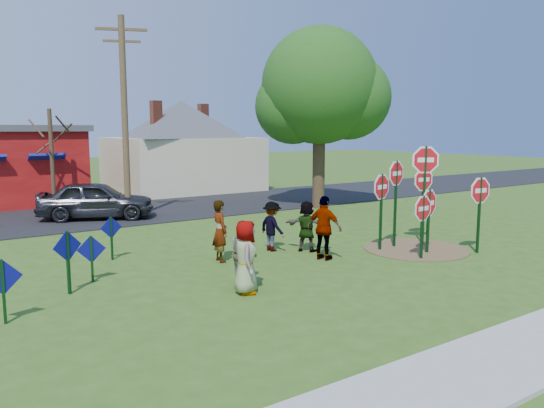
{
  "coord_description": "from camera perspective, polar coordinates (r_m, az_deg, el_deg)",
  "views": [
    {
      "loc": [
        -8.31,
        -11.73,
        3.71
      ],
      "look_at": [
        0.65,
        1.3,
        1.47
      ],
      "focal_mm": 35.0,
      "sensor_mm": 36.0,
      "label": 1
    }
  ],
  "objects": [
    {
      "name": "suv",
      "position": [
        22.99,
        -18.39,
        0.43
      ],
      "size": [
        4.94,
        3.58,
        1.56
      ],
      "primitive_type": "imported",
      "rotation": [
        0.0,
        0.0,
        1.14
      ],
      "color": "#333438",
      "rests_on": "road"
    },
    {
      "name": "road",
      "position": [
        24.94,
        -14.69,
        -0.71
      ],
      "size": [
        120.0,
        7.5,
        0.04
      ],
      "primitive_type": "cube",
      "color": "black",
      "rests_on": "ground"
    },
    {
      "name": "stop_sign_f",
      "position": [
        16.97,
        21.47,
        0.79
      ],
      "size": [
        1.09,
        0.13,
        2.44
      ],
      "rotation": [
        0.0,
        0.0,
        -0.11
      ],
      "color": "#0F3714",
      "rests_on": "ground"
    },
    {
      "name": "person_c",
      "position": [
        12.74,
        -3.05,
        -5.25
      ],
      "size": [
        0.73,
        0.86,
        1.56
      ],
      "primitive_type": "imported",
      "rotation": [
        0.0,
        0.0,
        1.37
      ],
      "color": "brown",
      "rests_on": "ground"
    },
    {
      "name": "person_a",
      "position": [
        12.04,
        -2.85,
        -5.73
      ],
      "size": [
        0.85,
        0.97,
        1.68
      ],
      "primitive_type": "imported",
      "rotation": [
        0.0,
        0.0,
        1.1
      ],
      "color": "#47598C",
      "rests_on": "ground"
    },
    {
      "name": "person_d",
      "position": [
        16.21,
        0.01,
        -2.42
      ],
      "size": [
        0.66,
        1.03,
        1.52
      ],
      "primitive_type": "imported",
      "rotation": [
        0.0,
        0.0,
        1.67
      ],
      "color": "#333237",
      "rests_on": "ground"
    },
    {
      "name": "stop_sign_d",
      "position": [
        18.77,
        15.96,
        1.97
      ],
      "size": [
        1.09,
        0.15,
        2.56
      ],
      "rotation": [
        0.0,
        0.0,
        -0.12
      ],
      "color": "#0F3714",
      "rests_on": "ground"
    },
    {
      "name": "person_f",
      "position": [
        16.17,
        3.77,
        -2.39
      ],
      "size": [
        1.2,
        1.45,
        1.56
      ],
      "primitive_type": "imported",
      "rotation": [
        0.0,
        0.0,
        2.18
      ],
      "color": "#214E27",
      "rests_on": "ground"
    },
    {
      "name": "ground",
      "position": [
        14.85,
        0.76,
        -6.41
      ],
      "size": [
        120.0,
        120.0,
        0.0
      ],
      "primitive_type": "plane",
      "color": "#315418",
      "rests_on": "ground"
    },
    {
      "name": "dirt_patch",
      "position": [
        17.11,
        15.19,
        -4.69
      ],
      "size": [
        3.2,
        3.2,
        0.03
      ],
      "primitive_type": "cylinder",
      "color": "brown",
      "rests_on": "ground"
    },
    {
      "name": "blue_diamond_b",
      "position": [
        12.81,
        -21.12,
        -5.11
      ],
      "size": [
        0.68,
        0.28,
        1.47
      ],
      "rotation": [
        0.0,
        0.0,
        0.37
      ],
      "color": "#0F3714",
      "rests_on": "ground"
    },
    {
      "name": "stop_sign_g",
      "position": [
        16.45,
        11.69,
        1.02
      ],
      "size": [
        1.06,
        0.22,
        2.51
      ],
      "rotation": [
        0.0,
        0.0,
        0.19
      ],
      "color": "#0F3714",
      "rests_on": "ground"
    },
    {
      "name": "leafy_tree",
      "position": [
        25.17,
        5.39,
        11.87
      ],
      "size": [
        5.9,
        5.38,
        8.38
      ],
      "color": "#382819",
      "rests_on": "ground"
    },
    {
      "name": "person_e",
      "position": [
        15.14,
        5.66,
        -2.59
      ],
      "size": [
        0.8,
        1.17,
        1.84
      ],
      "primitive_type": "imported",
      "rotation": [
        0.0,
        0.0,
        1.93
      ],
      "color": "#492C50",
      "rests_on": "ground"
    },
    {
      "name": "bare_tree_east",
      "position": [
        25.48,
        -22.66,
        5.79
      ],
      "size": [
        1.8,
        1.8,
        4.6
      ],
      "color": "#382819",
      "rests_on": "ground"
    },
    {
      "name": "stop_sign_a",
      "position": [
        15.65,
        15.91,
        -0.97
      ],
      "size": [
        1.02,
        0.09,
        1.98
      ],
      "rotation": [
        0.0,
        0.0,
        0.07
      ],
      "color": "#0F3714",
      "rests_on": "ground"
    },
    {
      "name": "utility_pole",
      "position": [
        22.32,
        -15.57,
        9.23
      ],
      "size": [
        1.87,
        0.89,
        8.13
      ],
      "rotation": [
        0.0,
        0.0,
        -0.41
      ],
      "color": "#4C3823",
      "rests_on": "ground"
    },
    {
      "name": "blue_diamond_d",
      "position": [
        15.76,
        -16.89,
        -3.01
      ],
      "size": [
        0.64,
        0.09,
        1.26
      ],
      "rotation": [
        0.0,
        0.0,
        0.11
      ],
      "color": "#0F3714",
      "rests_on": "ground"
    },
    {
      "name": "stop_sign_b",
      "position": [
        16.96,
        13.2,
        2.37
      ],
      "size": [
        1.06,
        0.22,
        2.89
      ],
      "rotation": [
        0.0,
        0.0,
        0.19
      ],
      "color": "#0F3714",
      "rests_on": "ground"
    },
    {
      "name": "cream_house",
      "position": [
        32.79,
        -9.69,
        6.58
      ],
      "size": [
        9.4,
        9.4,
        6.5
      ],
      "color": "beige",
      "rests_on": "ground"
    },
    {
      "name": "blue_diamond_a",
      "position": [
        11.41,
        -26.97,
        -7.7
      ],
      "size": [
        0.71,
        0.08,
        1.28
      ],
      "rotation": [
        0.0,
        0.0,
        -0.08
      ],
      "color": "#0F3714",
      "rests_on": "ground"
    },
    {
      "name": "person_b",
      "position": [
        14.95,
        -5.61,
        -2.91
      ],
      "size": [
        0.49,
        0.68,
        1.75
      ],
      "primitive_type": "imported",
      "rotation": [
        0.0,
        0.0,
        1.45
      ],
      "color": "#276B5B",
      "rests_on": "ground"
    },
    {
      "name": "blue_diamond_c",
      "position": [
        13.69,
        -18.84,
        -5.08
      ],
      "size": [
        0.68,
        0.12,
        1.16
      ],
      "rotation": [
        0.0,
        0.0,
        -0.14
      ],
      "color": "#0F3714",
      "rests_on": "ground"
    },
    {
      "name": "stop_sign_e",
      "position": [
        16.46,
        16.5,
        -0.38
      ],
      "size": [
        1.13,
        0.21,
        2.09
      ],
      "rotation": [
        0.0,
        0.0,
        0.17
      ],
      "color": "#0F3714",
      "rests_on": "ground"
    },
    {
      "name": "sidewalk",
      "position": [
        10.15,
        25.74,
        -13.96
      ],
      "size": [
        22.0,
        1.8,
        0.08
      ],
      "primitive_type": "cube",
      "color": "#9E9E99",
      "rests_on": "ground"
    },
    {
      "name": "stop_sign_c",
      "position": [
        17.42,
        16.14,
        3.3
      ],
      "size": [
        1.01,
        0.65,
        3.34
      ],
      "rotation": [
        0.0,
        0.0,
        -0.56
      ],
      "color": "#0F3714",
      "rests_on": "ground"
    }
  ]
}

